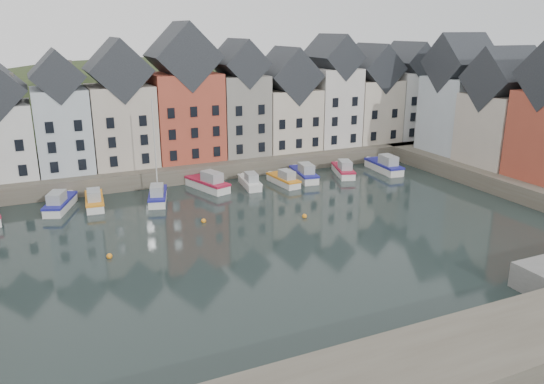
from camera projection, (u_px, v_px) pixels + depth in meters
ground at (272, 244)px, 48.45m from camera, size 260.00×260.00×0.00m
far_quay at (183, 161)px, 74.23m from camera, size 90.00×16.00×2.00m
right_quay at (534, 179)px, 65.42m from camera, size 14.00×54.00×2.00m
hillside at (152, 227)px, 102.45m from camera, size 153.60×70.40×64.00m
far_terrace at (208, 106)px, 71.43m from camera, size 72.37×8.16×17.78m
right_terrace at (504, 110)px, 67.09m from camera, size 8.30×24.25×16.36m
mooring_buoys at (212, 230)px, 51.46m from camera, size 20.50×5.50×0.50m
boat_b at (60, 203)px, 57.32m from camera, size 4.08×6.60×2.43m
boat_c at (94, 201)px, 58.32m from camera, size 2.39×6.18×2.32m
boat_d at (158, 195)px, 59.99m from camera, size 3.45×6.40×11.69m
boat_e at (208, 183)px, 64.50m from camera, size 4.12×7.11×2.61m
boat_f at (250, 182)px, 65.61m from camera, size 2.38×5.73×2.14m
boat_g at (284, 180)px, 66.55m from camera, size 2.32×5.87×2.20m
boat_h at (304, 174)px, 68.83m from camera, size 2.97×6.73×2.50m
boat_i at (343, 170)px, 70.83m from camera, size 3.78×6.51×2.39m
boat_j at (385, 166)px, 72.59m from camera, size 2.63×7.08×2.67m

